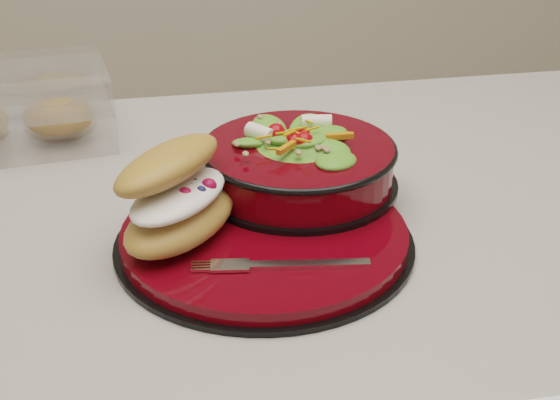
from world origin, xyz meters
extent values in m
cube|color=#A19C94|center=(0.00, 0.00, 0.88)|extent=(1.24, 0.74, 0.04)
cylinder|color=black|center=(-0.17, -0.09, 0.90)|extent=(0.30, 0.30, 0.01)
cylinder|color=#520208|center=(-0.17, -0.09, 0.91)|extent=(0.29, 0.29, 0.01)
torus|color=black|center=(-0.16, -0.10, 0.92)|extent=(0.16, 0.16, 0.01)
cylinder|color=black|center=(-0.12, 0.00, 0.92)|extent=(0.22, 0.22, 0.01)
cylinder|color=#520208|center=(-0.12, 0.00, 0.95)|extent=(0.21, 0.21, 0.04)
torus|color=black|center=(-0.12, 0.00, 0.97)|extent=(0.22, 0.22, 0.01)
ellipsoid|color=#448926|center=(-0.12, 0.00, 0.96)|extent=(0.18, 0.18, 0.07)
sphere|color=#C10709|center=(-0.08, 0.00, 1.00)|extent=(0.02, 0.02, 0.02)
sphere|color=#C10709|center=(-0.12, 0.04, 1.00)|extent=(0.02, 0.02, 0.02)
sphere|color=#C10709|center=(-0.16, 0.00, 1.00)|extent=(0.02, 0.02, 0.02)
sphere|color=#C10709|center=(-0.12, -0.04, 1.00)|extent=(0.02, 0.02, 0.02)
cylinder|color=silver|center=(-0.09, 0.04, 1.00)|extent=(0.03, 0.04, 0.02)
cylinder|color=silver|center=(-0.16, 0.02, 1.00)|extent=(0.04, 0.03, 0.02)
cube|color=orange|center=(-0.14, -0.03, 1.00)|extent=(0.03, 0.03, 0.01)
cube|color=orange|center=(-0.08, -0.01, 1.00)|extent=(0.03, 0.02, 0.01)
ellipsoid|color=#C68C3C|center=(-0.26, -0.09, 0.94)|extent=(0.15, 0.17, 0.04)
ellipsoid|color=white|center=(-0.26, -0.09, 0.97)|extent=(0.13, 0.14, 0.02)
ellipsoid|color=#C68C3C|center=(-0.26, -0.07, 0.99)|extent=(0.14, 0.16, 0.04)
sphere|color=#AC0C2F|center=(-0.28, -0.09, 0.97)|extent=(0.02, 0.02, 0.02)
sphere|color=#AC0C2F|center=(-0.25, -0.10, 0.97)|extent=(0.02, 0.02, 0.02)
sphere|color=#AC0C2F|center=(-0.23, -0.08, 0.97)|extent=(0.02, 0.02, 0.02)
sphere|color=#191947|center=(-0.27, -0.08, 0.97)|extent=(0.01, 0.01, 0.01)
sphere|color=#191947|center=(-0.24, -0.09, 0.97)|extent=(0.01, 0.01, 0.01)
sphere|color=#191947|center=(-0.26, -0.09, 0.97)|extent=(0.01, 0.01, 0.01)
sphere|color=#191947|center=(-0.24, -0.09, 0.97)|extent=(0.01, 0.01, 0.01)
sphere|color=#191947|center=(-0.28, -0.10, 0.97)|extent=(0.01, 0.01, 0.01)
sphere|color=#191947|center=(-0.24, -0.08, 0.97)|extent=(0.01, 0.01, 0.01)
cube|color=silver|center=(-0.15, -0.16, 0.92)|extent=(0.12, 0.03, 0.00)
cube|color=silver|center=(-0.22, -0.15, 0.92)|extent=(0.04, 0.02, 0.00)
cube|color=white|center=(-0.45, 0.24, 0.93)|extent=(0.26, 0.20, 0.05)
cube|color=white|center=(-0.45, 0.24, 0.97)|extent=(0.26, 0.20, 0.04)
ellipsoid|color=#C68C3C|center=(-0.39, 0.24, 0.93)|extent=(0.09, 0.08, 0.05)
camera|label=1|loc=(-0.29, -0.76, 1.31)|focal=50.00mm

